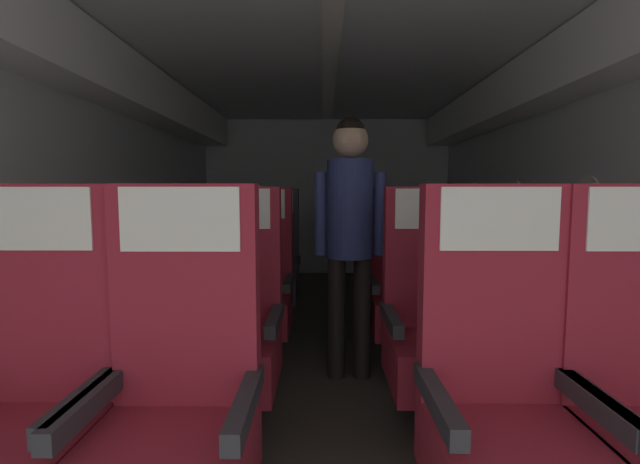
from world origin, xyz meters
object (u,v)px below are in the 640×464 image
Objects in this scene: seat_a_right_window at (505,410)px; seat_b_right_window at (435,328)px; seat_b_right_aisle at (531,328)px; seat_d_left_window at (218,268)px; flight_attendant at (350,220)px; seat_d_right_aisle at (440,268)px; seat_d_right_window at (387,269)px; seat_c_left_window at (190,289)px; seat_c_left_aisle at (257,289)px; seat_d_left_aisle at (271,269)px; seat_c_right_window at (404,290)px; seat_a_left_aisle at (175,413)px; seat_b_left_window at (139,326)px; seat_c_right_aisle at (473,290)px; seat_a_left_window at (25,409)px; seat_b_left_aisle at (231,328)px.

seat_a_right_window is 0.81m from seat_b_right_window.
seat_b_right_aisle is at bearing 60.19° from seat_a_right_window.
flight_attendant reaches higher than seat_d_left_window.
seat_d_right_aisle is 0.46m from seat_d_right_window.
seat_c_left_window is 0.46m from seat_c_left_aisle.
seat_d_left_aisle is (0.00, 0.80, 0.00)m from seat_c_left_aisle.
seat_c_right_window is at bearing -1.40° from seat_c_left_aisle.
seat_c_left_window is (-0.47, 1.68, 0.00)m from seat_a_left_aisle.
seat_a_right_window is 2.21m from seat_c_left_window.
seat_a_left_aisle and seat_c_left_aisle have the same top height.
seat_b_left_window is 1.69m from seat_d_left_aisle.
seat_c_right_aisle is 1.67m from seat_d_left_aisle.
seat_a_left_window and seat_d_right_aisle have the same top height.
seat_b_left_window is 1.46m from seat_b_right_window.
flight_attendant is at bearing -45.28° from seat_d_left_window.
seat_b_left_aisle is at bearing 90.42° from seat_a_left_aisle.
seat_b_left_aisle is 1.72m from seat_d_left_window.
seat_c_right_aisle is 0.74× the size of flight_attendant.
seat_a_left_window and seat_a_right_window have the same top height.
seat_d_left_aisle is (0.00, 1.65, 0.00)m from seat_b_left_aisle.
seat_c_left_window is at bearing 131.48° from seat_a_right_window.
seat_b_right_window is at bearing -119.27° from seat_c_right_aisle.
seat_b_right_aisle is 1.00× the size of seat_c_left_window.
seat_b_left_aisle and seat_b_right_window have the same top height.
seat_b_right_window is 1.00× the size of seat_d_right_window.
seat_a_right_window and seat_b_left_window have the same top height.
seat_a_right_window and seat_c_right_window have the same top height.
seat_a_left_window and seat_c_left_aisle have the same top height.
seat_b_left_window is at bearing -90.12° from seat_c_left_window.
seat_a_left_aisle is at bearing -74.45° from seat_c_left_window.
seat_c_right_window is 0.83m from seat_d_right_window.
seat_b_right_aisle is at bearing -60.40° from seat_c_right_window.
seat_d_right_aisle is (-0.00, 1.66, 0.00)m from seat_b_right_aisle.
seat_c_left_aisle is at bearing -0.17° from seat_c_left_window.
seat_b_right_window is 1.00× the size of seat_c_right_window.
seat_b_left_window is 1.63m from seat_d_left_window.
flight_attendant is (-0.39, 1.38, 0.49)m from seat_a_right_window.
seat_d_right_window is (1.00, 1.65, 0.00)m from seat_b_left_aisle.
seat_a_left_aisle and seat_d_right_window have the same top height.
seat_a_left_window is at bearing -127.95° from seat_d_right_aisle.
seat_d_right_aisle is 0.74× the size of flight_attendant.
seat_a_left_aisle is at bearing -131.04° from seat_c_right_aisle.
seat_a_right_window is (1.00, 0.03, 0.00)m from seat_a_left_aisle.
seat_c_right_window is (-0.47, 0.82, 0.00)m from seat_b_right_aisle.
seat_d_right_aisle is at bearing 29.19° from seat_c_left_aisle.
seat_d_left_window is at bearing 89.81° from seat_b_left_window.
seat_a_left_window is 1.00× the size of seat_d_left_window.
seat_a_right_window and seat_d_right_aisle have the same top height.
seat_b_left_aisle is at bearing -3.23° from seat_b_left_window.
seat_c_right_aisle is at bearing -22.84° from seat_d_left_window.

